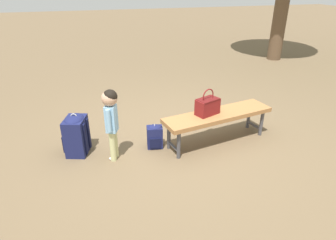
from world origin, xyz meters
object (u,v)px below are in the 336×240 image
(child_standing, at_px, (111,114))
(handbag, at_px, (208,106))
(park_bench, at_px, (218,117))
(backpack_large, at_px, (76,134))
(backpack_small, at_px, (155,136))

(child_standing, bearing_deg, handbag, -177.89)
(park_bench, distance_m, handbag, 0.25)
(backpack_large, distance_m, backpack_small, 1.04)
(park_bench, relative_size, child_standing, 1.72)
(park_bench, distance_m, child_standing, 1.49)
(handbag, bearing_deg, park_bench, 175.65)
(park_bench, distance_m, backpack_small, 0.92)
(park_bench, relative_size, backpack_large, 2.83)
(park_bench, height_order, handbag, handbag)
(backpack_small, bearing_deg, child_standing, 12.71)
(handbag, xyz_separation_m, backpack_large, (1.76, -0.23, -0.29))
(child_standing, bearing_deg, backpack_small, -167.29)
(child_standing, bearing_deg, backpack_large, -31.77)
(backpack_large, bearing_deg, handbag, 172.44)
(handbag, relative_size, child_standing, 0.38)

